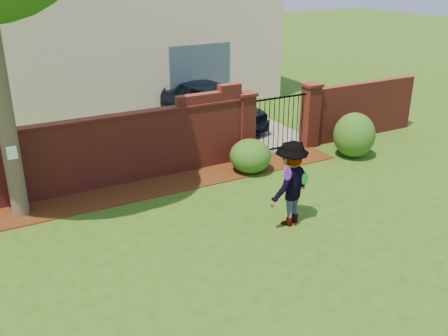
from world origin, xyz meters
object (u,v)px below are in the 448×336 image
frisbee_purple (287,173)px  man (292,184)px  car (217,106)px  frisbee_green (305,178)px

frisbee_purple → man: bearing=40.9°
car → man: (-1.77, -6.61, 0.16)m
car → frisbee_green: size_ratio=16.73×
car → frisbee_purple: (-2.11, -6.91, 0.58)m
car → frisbee_green: bearing=-112.5°
car → frisbee_purple: car is taller
frisbee_purple → frisbee_green: frisbee_purple is taller
car → frisbee_green: 6.80m
frisbee_purple → frisbee_green: (0.64, 0.27, -0.34)m
frisbee_green → man: bearing=174.2°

